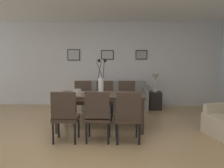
# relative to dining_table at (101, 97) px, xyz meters

# --- Properties ---
(ground_plane) EXTENTS (9.00, 9.00, 0.00)m
(ground_plane) POSITION_rel_dining_table_xyz_m (-0.14, -0.76, -0.66)
(ground_plane) COLOR tan
(back_wall_panel) EXTENTS (9.00, 0.10, 2.60)m
(back_wall_panel) POSITION_rel_dining_table_xyz_m (-0.14, 2.49, 0.64)
(back_wall_panel) COLOR silver
(back_wall_panel) RESTS_ON ground
(dining_table) EXTENTS (1.80, 0.92, 0.74)m
(dining_table) POSITION_rel_dining_table_xyz_m (0.00, 0.00, 0.00)
(dining_table) COLOR #3D2D23
(dining_table) RESTS_ON ground
(dining_chair_near_left) EXTENTS (0.44, 0.44, 0.92)m
(dining_chair_near_left) POSITION_rel_dining_table_xyz_m (-0.56, -0.89, -0.15)
(dining_chair_near_left) COLOR #3D2D23
(dining_chair_near_left) RESTS_ON ground
(dining_chair_near_right) EXTENTS (0.44, 0.44, 0.92)m
(dining_chair_near_right) POSITION_rel_dining_table_xyz_m (-0.54, 0.87, -0.15)
(dining_chair_near_right) COLOR #3D2D23
(dining_chair_near_right) RESTS_ON ground
(dining_chair_far_left) EXTENTS (0.44, 0.44, 0.92)m
(dining_chair_far_left) POSITION_rel_dining_table_xyz_m (0.02, -0.85, -0.15)
(dining_chair_far_left) COLOR #3D2D23
(dining_chair_far_left) RESTS_ON ground
(dining_chair_far_right) EXTENTS (0.45, 0.45, 0.92)m
(dining_chair_far_right) POSITION_rel_dining_table_xyz_m (0.01, 0.88, -0.15)
(dining_chair_far_right) COLOR #3D2D23
(dining_chair_far_right) RESTS_ON ground
(dining_chair_mid_left) EXTENTS (0.47, 0.47, 0.92)m
(dining_chair_mid_left) POSITION_rel_dining_table_xyz_m (0.55, -0.87, -0.15)
(dining_chair_mid_left) COLOR #3D2D23
(dining_chair_mid_left) RESTS_ON ground
(dining_chair_mid_right) EXTENTS (0.47, 0.47, 0.92)m
(dining_chair_mid_right) POSITION_rel_dining_table_xyz_m (0.56, 0.89, -0.15)
(dining_chair_mid_right) COLOR #3D2D23
(dining_chair_mid_right) RESTS_ON ground
(centerpiece_vase) EXTENTS (0.21, 0.23, 0.73)m
(centerpiece_vase) POSITION_rel_dining_table_xyz_m (0.00, 0.00, 0.36)
(centerpiece_vase) COLOR silver
(centerpiece_vase) RESTS_ON dining_table
(placemat_near_left) EXTENTS (0.32, 0.32, 0.01)m
(placemat_near_left) POSITION_rel_dining_table_xyz_m (-0.54, -0.21, 0.08)
(placemat_near_left) COLOR #7F705B
(placemat_near_left) RESTS_ON dining_table
(bowl_near_left) EXTENTS (0.17, 0.17, 0.07)m
(bowl_near_left) POSITION_rel_dining_table_xyz_m (-0.54, -0.21, 0.12)
(bowl_near_left) COLOR #B2ADA3
(bowl_near_left) RESTS_ON dining_table
(placemat_near_right) EXTENTS (0.32, 0.32, 0.01)m
(placemat_near_right) POSITION_rel_dining_table_xyz_m (-0.54, 0.21, 0.08)
(placemat_near_right) COLOR #7F705B
(placemat_near_right) RESTS_ON dining_table
(bowl_near_right) EXTENTS (0.17, 0.17, 0.07)m
(bowl_near_right) POSITION_rel_dining_table_xyz_m (-0.54, 0.21, 0.12)
(bowl_near_right) COLOR #B2ADA3
(bowl_near_right) RESTS_ON dining_table
(placemat_far_left) EXTENTS (0.32, 0.32, 0.01)m
(placemat_far_left) POSITION_rel_dining_table_xyz_m (0.00, -0.21, 0.08)
(placemat_far_left) COLOR #7F705B
(placemat_far_left) RESTS_ON dining_table
(bowl_far_left) EXTENTS (0.17, 0.17, 0.07)m
(bowl_far_left) POSITION_rel_dining_table_xyz_m (0.00, -0.21, 0.12)
(bowl_far_left) COLOR #B2ADA3
(bowl_far_left) RESTS_ON dining_table
(sofa) EXTENTS (1.84, 0.84, 0.80)m
(sofa) POSITION_rel_dining_table_xyz_m (0.26, 1.89, -0.38)
(sofa) COLOR gray
(sofa) RESTS_ON ground
(side_table) EXTENTS (0.36, 0.36, 0.52)m
(side_table) POSITION_rel_dining_table_xyz_m (1.42, 1.90, -0.40)
(side_table) COLOR black
(side_table) RESTS_ON ground
(table_lamp) EXTENTS (0.22, 0.22, 0.51)m
(table_lamp) POSITION_rel_dining_table_xyz_m (1.42, 1.90, 0.23)
(table_lamp) COLOR beige
(table_lamp) RESTS_ON side_table
(framed_picture_left) EXTENTS (0.39, 0.03, 0.35)m
(framed_picture_left) POSITION_rel_dining_table_xyz_m (-1.05, 2.42, 0.93)
(framed_picture_left) COLOR black
(framed_picture_center) EXTENTS (0.39, 0.03, 0.29)m
(framed_picture_center) POSITION_rel_dining_table_xyz_m (0.00, 2.42, 0.93)
(framed_picture_center) COLOR black
(framed_picture_right) EXTENTS (0.36, 0.03, 0.28)m
(framed_picture_right) POSITION_rel_dining_table_xyz_m (1.05, 2.42, 0.93)
(framed_picture_right) COLOR black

